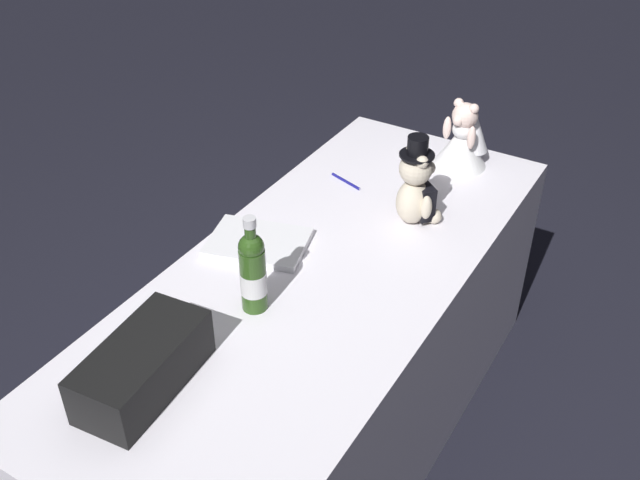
# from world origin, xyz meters

# --- Properties ---
(ground_plane) EXTENTS (12.00, 12.00, 0.00)m
(ground_plane) POSITION_xyz_m (0.00, 0.00, 0.00)
(ground_plane) COLOR black
(reception_table) EXTENTS (1.81, 0.73, 0.71)m
(reception_table) POSITION_xyz_m (0.00, 0.00, 0.36)
(reception_table) COLOR white
(reception_table) RESTS_ON ground_plane
(teddy_bear_groom) EXTENTS (0.14, 0.14, 0.29)m
(teddy_bear_groom) POSITION_xyz_m (-0.36, 0.12, 0.83)
(teddy_bear_groom) COLOR beige
(teddy_bear_groom) RESTS_ON reception_table
(teddy_bear_bride) EXTENTS (0.23, 0.19, 0.24)m
(teddy_bear_bride) POSITION_xyz_m (-0.76, 0.11, 0.81)
(teddy_bear_bride) COLOR white
(teddy_bear_bride) RESTS_ON reception_table
(champagne_bottle) EXTENTS (0.07, 0.07, 0.28)m
(champagne_bottle) POSITION_xyz_m (0.22, -0.06, 0.83)
(champagne_bottle) COLOR #2A4C19
(champagne_bottle) RESTS_ON reception_table
(signing_pen) EXTENTS (0.05, 0.13, 0.01)m
(signing_pen) POSITION_xyz_m (-0.45, -0.16, 0.72)
(signing_pen) COLOR navy
(signing_pen) RESTS_ON reception_table
(gift_case_black) EXTENTS (0.35, 0.19, 0.12)m
(gift_case_black) POSITION_xyz_m (0.58, -0.12, 0.77)
(gift_case_black) COLOR black
(gift_case_black) RESTS_ON reception_table
(guestbook) EXTENTS (0.27, 0.32, 0.02)m
(guestbook) POSITION_xyz_m (-0.01, -0.21, 0.72)
(guestbook) COLOR white
(guestbook) RESTS_ON reception_table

